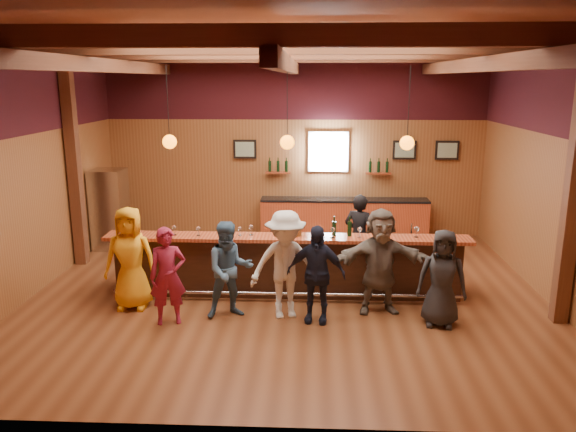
{
  "coord_description": "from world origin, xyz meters",
  "views": [
    {
      "loc": [
        0.44,
        -9.44,
        3.74
      ],
      "look_at": [
        0.0,
        0.3,
        1.35
      ],
      "focal_mm": 35.0,
      "sensor_mm": 36.0,
      "label": 1
    }
  ],
  "objects_px": {
    "bar_counter": "(289,263)",
    "customer_brown": "(380,261)",
    "customer_white": "(285,265)",
    "customer_orange": "(130,258)",
    "bartender": "(359,236)",
    "stainless_fridge": "(110,209)",
    "customer_dark": "(442,278)",
    "back_bar_cabinet": "(344,218)",
    "customer_redvest": "(168,276)",
    "ice_bucket": "(295,229)",
    "customer_navy": "(316,274)",
    "customer_denim": "(230,270)",
    "bottle_a": "(334,228)"
  },
  "relations": [
    {
      "from": "bar_counter",
      "to": "customer_brown",
      "type": "bearing_deg",
      "value": -30.64
    },
    {
      "from": "customer_denim",
      "to": "ice_bucket",
      "type": "xyz_separation_m",
      "value": [
        1.01,
        0.91,
        0.44
      ]
    },
    {
      "from": "bartender",
      "to": "bar_counter",
      "type": "bearing_deg",
      "value": 55.15
    },
    {
      "from": "customer_denim",
      "to": "customer_dark",
      "type": "relative_size",
      "value": 1.03
    },
    {
      "from": "bar_counter",
      "to": "ice_bucket",
      "type": "xyz_separation_m",
      "value": [
        0.12,
        -0.29,
        0.71
      ]
    },
    {
      "from": "bartender",
      "to": "bottle_a",
      "type": "relative_size",
      "value": 4.76
    },
    {
      "from": "customer_redvest",
      "to": "bartender",
      "type": "relative_size",
      "value": 0.95
    },
    {
      "from": "ice_bucket",
      "to": "customer_navy",
      "type": "bearing_deg",
      "value": -70.6
    },
    {
      "from": "customer_orange",
      "to": "customer_navy",
      "type": "relative_size",
      "value": 1.1
    },
    {
      "from": "stainless_fridge",
      "to": "bartender",
      "type": "height_order",
      "value": "stainless_fridge"
    },
    {
      "from": "customer_navy",
      "to": "customer_brown",
      "type": "distance_m",
      "value": 1.12
    },
    {
      "from": "stainless_fridge",
      "to": "bartender",
      "type": "relative_size",
      "value": 1.11
    },
    {
      "from": "customer_orange",
      "to": "ice_bucket",
      "type": "height_order",
      "value": "customer_orange"
    },
    {
      "from": "customer_navy",
      "to": "customer_brown",
      "type": "height_order",
      "value": "customer_brown"
    },
    {
      "from": "bar_counter",
      "to": "customer_redvest",
      "type": "xyz_separation_m",
      "value": [
        -1.81,
        -1.48,
        0.25
      ]
    },
    {
      "from": "customer_orange",
      "to": "customer_dark",
      "type": "relative_size",
      "value": 1.13
    },
    {
      "from": "customer_white",
      "to": "ice_bucket",
      "type": "distance_m",
      "value": 0.96
    },
    {
      "from": "bar_counter",
      "to": "bartender",
      "type": "relative_size",
      "value": 3.87
    },
    {
      "from": "bar_counter",
      "to": "customer_white",
      "type": "xyz_separation_m",
      "value": [
        0.0,
        -1.17,
        0.36
      ]
    },
    {
      "from": "back_bar_cabinet",
      "to": "customer_brown",
      "type": "relative_size",
      "value": 2.3
    },
    {
      "from": "bar_counter",
      "to": "stainless_fridge",
      "type": "bearing_deg",
      "value": 149.24
    },
    {
      "from": "customer_brown",
      "to": "back_bar_cabinet",
      "type": "bearing_deg",
      "value": 87.8
    },
    {
      "from": "stainless_fridge",
      "to": "customer_white",
      "type": "distance_m",
      "value": 5.48
    },
    {
      "from": "bar_counter",
      "to": "customer_white",
      "type": "distance_m",
      "value": 1.22
    },
    {
      "from": "bartender",
      "to": "bottle_a",
      "type": "xyz_separation_m",
      "value": [
        -0.52,
        -1.05,
        0.43
      ]
    },
    {
      "from": "back_bar_cabinet",
      "to": "bartender",
      "type": "height_order",
      "value": "bartender"
    },
    {
      "from": "bar_counter",
      "to": "customer_navy",
      "type": "height_order",
      "value": "customer_navy"
    },
    {
      "from": "back_bar_cabinet",
      "to": "ice_bucket",
      "type": "relative_size",
      "value": 16.3
    },
    {
      "from": "bartender",
      "to": "ice_bucket",
      "type": "relative_size",
      "value": 6.64
    },
    {
      "from": "bar_counter",
      "to": "customer_white",
      "type": "bearing_deg",
      "value": -89.88
    },
    {
      "from": "customer_orange",
      "to": "customer_brown",
      "type": "relative_size",
      "value": 0.99
    },
    {
      "from": "customer_dark",
      "to": "customer_orange",
      "type": "bearing_deg",
      "value": -174.6
    },
    {
      "from": "customer_navy",
      "to": "back_bar_cabinet",
      "type": "bearing_deg",
      "value": 89.92
    },
    {
      "from": "bar_counter",
      "to": "customer_navy",
      "type": "xyz_separation_m",
      "value": [
        0.49,
        -1.31,
        0.26
      ]
    },
    {
      "from": "customer_denim",
      "to": "bartender",
      "type": "bearing_deg",
      "value": 24.31
    },
    {
      "from": "customer_white",
      "to": "ice_bucket",
      "type": "xyz_separation_m",
      "value": [
        0.12,
        0.88,
        0.35
      ]
    },
    {
      "from": "customer_orange",
      "to": "customer_redvest",
      "type": "distance_m",
      "value": 0.96
    },
    {
      "from": "bar_counter",
      "to": "customer_orange",
      "type": "bearing_deg",
      "value": -160.6
    },
    {
      "from": "customer_brown",
      "to": "bartender",
      "type": "relative_size",
      "value": 1.07
    },
    {
      "from": "customer_dark",
      "to": "bar_counter",
      "type": "bearing_deg",
      "value": 161.16
    },
    {
      "from": "customer_white",
      "to": "bar_counter",
      "type": "bearing_deg",
      "value": 77.11
    },
    {
      "from": "bar_counter",
      "to": "ice_bucket",
      "type": "distance_m",
      "value": 0.78
    },
    {
      "from": "customer_orange",
      "to": "customer_dark",
      "type": "xyz_separation_m",
      "value": [
        4.99,
        -0.46,
        -0.1
      ]
    },
    {
      "from": "customer_redvest",
      "to": "customer_navy",
      "type": "relative_size",
      "value": 0.98
    },
    {
      "from": "stainless_fridge",
      "to": "customer_navy",
      "type": "xyz_separation_m",
      "value": [
        4.6,
        -3.76,
        -0.12
      ]
    },
    {
      "from": "customer_denim",
      "to": "stainless_fridge",
      "type": "bearing_deg",
      "value": 113.99
    },
    {
      "from": "stainless_fridge",
      "to": "customer_orange",
      "type": "relative_size",
      "value": 1.04
    },
    {
      "from": "customer_dark",
      "to": "ice_bucket",
      "type": "xyz_separation_m",
      "value": [
        -2.29,
        1.08,
        0.47
      ]
    },
    {
      "from": "bar_counter",
      "to": "back_bar_cabinet",
      "type": "relative_size",
      "value": 1.57
    },
    {
      "from": "bartender",
      "to": "customer_navy",
      "type": "bearing_deg",
      "value": 92.78
    }
  ]
}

